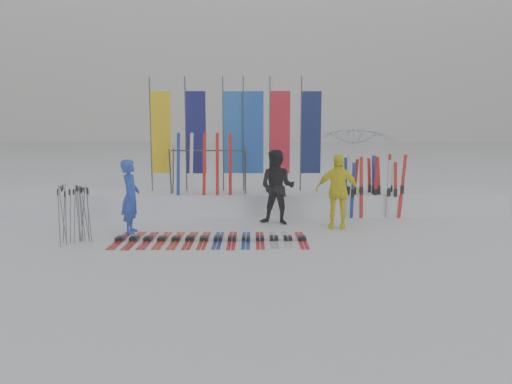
{
  "coord_description": "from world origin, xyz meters",
  "views": [
    {
      "loc": [
        0.12,
        -9.32,
        2.5
      ],
      "look_at": [
        0.2,
        1.6,
        1.0
      ],
      "focal_mm": 35.0,
      "sensor_mm": 36.0,
      "label": 1
    }
  ],
  "objects_px": {
    "person_black": "(277,187)",
    "ski_rack": "(208,165)",
    "person_blue": "(131,197)",
    "tent_canopy": "(354,166)",
    "person_yellow": "(337,191)",
    "ski_row": "(211,239)"
  },
  "relations": [
    {
      "from": "person_blue",
      "to": "person_black",
      "type": "bearing_deg",
      "value": -77.52
    },
    {
      "from": "person_blue",
      "to": "tent_canopy",
      "type": "bearing_deg",
      "value": -60.54
    },
    {
      "from": "person_blue",
      "to": "ski_rack",
      "type": "xyz_separation_m",
      "value": [
        1.59,
        2.23,
        0.54
      ]
    },
    {
      "from": "person_black",
      "to": "ski_rack",
      "type": "bearing_deg",
      "value": 164.11
    },
    {
      "from": "person_yellow",
      "to": "ski_rack",
      "type": "relative_size",
      "value": 0.88
    },
    {
      "from": "person_blue",
      "to": "ski_rack",
      "type": "relative_size",
      "value": 0.83
    },
    {
      "from": "person_black",
      "to": "ski_row",
      "type": "xyz_separation_m",
      "value": [
        -1.52,
        -1.8,
        -0.89
      ]
    },
    {
      "from": "person_blue",
      "to": "person_black",
      "type": "xyz_separation_m",
      "value": [
        3.41,
        1.01,
        0.08
      ]
    },
    {
      "from": "ski_row",
      "to": "ski_rack",
      "type": "distance_m",
      "value": 3.32
    },
    {
      "from": "person_blue",
      "to": "person_black",
      "type": "height_order",
      "value": "person_black"
    },
    {
      "from": "person_black",
      "to": "person_yellow",
      "type": "relative_size",
      "value": 1.04
    },
    {
      "from": "person_black",
      "to": "tent_canopy",
      "type": "relative_size",
      "value": 0.68
    },
    {
      "from": "person_black",
      "to": "person_yellow",
      "type": "bearing_deg",
      "value": -0.11
    },
    {
      "from": "ski_row",
      "to": "tent_canopy",
      "type": "bearing_deg",
      "value": 49.5
    },
    {
      "from": "tent_canopy",
      "to": "ski_row",
      "type": "relative_size",
      "value": 0.67
    },
    {
      "from": "ski_row",
      "to": "ski_rack",
      "type": "height_order",
      "value": "ski_rack"
    },
    {
      "from": "person_blue",
      "to": "person_black",
      "type": "relative_size",
      "value": 0.91
    },
    {
      "from": "person_yellow",
      "to": "person_black",
      "type": "bearing_deg",
      "value": 174.96
    },
    {
      "from": "person_black",
      "to": "person_yellow",
      "type": "xyz_separation_m",
      "value": [
        1.42,
        -0.46,
        -0.03
      ]
    },
    {
      "from": "person_black",
      "to": "ski_rack",
      "type": "xyz_separation_m",
      "value": [
        -1.81,
        1.22,
        0.45
      ]
    },
    {
      "from": "person_black",
      "to": "ski_row",
      "type": "distance_m",
      "value": 2.52
    },
    {
      "from": "person_yellow",
      "to": "person_blue",
      "type": "bearing_deg",
      "value": -160.42
    }
  ]
}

